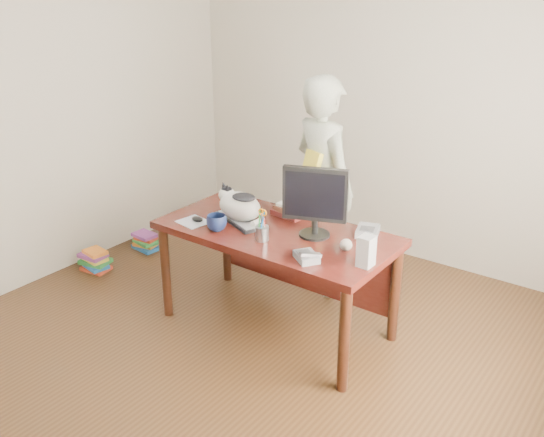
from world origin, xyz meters
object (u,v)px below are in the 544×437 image
(book_stack, at_px, (290,210))
(speaker, at_px, (366,251))
(calculator, at_px, (368,231))
(book_pile_b, at_px, (146,241))
(monitor, at_px, (315,198))
(pen_cup, at_px, (262,232))
(coffee_mug, at_px, (217,223))
(cat, at_px, (239,204))
(keyboard, at_px, (240,220))
(person, at_px, (323,187))
(phone, at_px, (307,256))
(baseball, at_px, (346,245))
(mouse, at_px, (197,219))
(desk, at_px, (283,246))
(book_pile_a, at_px, (95,261))

(book_stack, bearing_deg, speaker, -16.31)
(calculator, height_order, book_pile_b, calculator)
(book_stack, xyz_separation_m, book_pile_b, (-1.65, 0.08, -0.72))
(monitor, relative_size, book_stack, 1.82)
(monitor, relative_size, calculator, 2.17)
(book_stack, bearing_deg, pen_cup, -68.74)
(pen_cup, bearing_deg, coffee_mug, -171.62)
(cat, bearing_deg, monitor, 30.32)
(coffee_mug, bearing_deg, keyboard, 81.17)
(person, bearing_deg, coffee_mug, 96.60)
(phone, relative_size, baseball, 2.61)
(pen_cup, xyz_separation_m, phone, (0.39, -0.07, -0.04))
(mouse, relative_size, phone, 0.49)
(keyboard, bearing_deg, mouse, -120.78)
(pen_cup, bearing_deg, calculator, 43.16)
(baseball, height_order, book_pile_b, baseball)
(mouse, relative_size, speaker, 0.52)
(coffee_mug, relative_size, calculator, 0.63)
(keyboard, height_order, coffee_mug, coffee_mug)
(desk, distance_m, pen_cup, 0.34)
(keyboard, relative_size, calculator, 2.11)
(book_stack, bearing_deg, monitor, -23.00)
(pen_cup, xyz_separation_m, book_pile_a, (-1.77, -0.01, -0.72))
(cat, distance_m, book_stack, 0.38)
(desk, relative_size, phone, 7.99)
(book_stack, xyz_separation_m, book_pile_a, (-1.68, -0.47, -0.70))
(keyboard, height_order, monitor, monitor)
(speaker, distance_m, book_stack, 0.90)
(book_pile_a, bearing_deg, book_pile_b, 86.87)
(monitor, bearing_deg, cat, 167.12)
(keyboard, bearing_deg, pen_cup, -5.12)
(pen_cup, relative_size, phone, 1.10)
(coffee_mug, height_order, speaker, speaker)
(book_stack, bearing_deg, person, 99.05)
(baseball, height_order, book_pile_a, baseball)
(keyboard, height_order, baseball, baseball)
(desk, bearing_deg, keyboard, -159.40)
(baseball, xyz_separation_m, book_pile_a, (-2.29, -0.20, -0.70))
(book_stack, bearing_deg, keyboard, -116.19)
(speaker, height_order, book_stack, speaker)
(person, relative_size, book_pile_a, 6.26)
(keyboard, bearing_deg, monitor, 30.84)
(coffee_mug, bearing_deg, phone, -1.76)
(cat, distance_m, phone, 0.76)
(desk, xyz_separation_m, coffee_mug, (-0.32, -0.32, 0.20))
(keyboard, distance_m, mouse, 0.30)
(cat, relative_size, baseball, 5.42)
(coffee_mug, distance_m, person, 0.97)
(baseball, bearing_deg, book_pile_b, 171.08)
(speaker, relative_size, baseball, 2.46)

